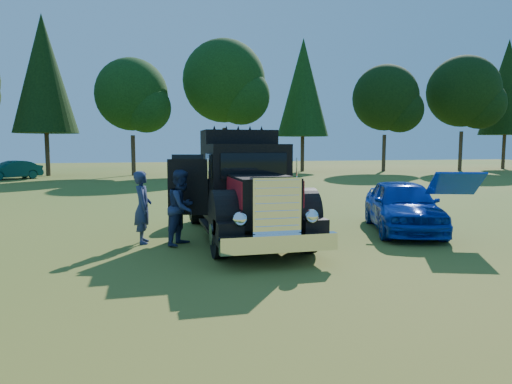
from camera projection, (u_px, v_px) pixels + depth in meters
The scene contains 7 objects.
ground at pixel (272, 246), 11.61m from camera, with size 120.00×120.00×0.00m, color #305C1B.
treeline at pixel (201, 87), 40.20m from camera, with size 72.10×9.04×13.84m.
diamond_t_truck at pixel (245, 192), 12.55m from camera, with size 3.33×7.16×3.00m.
hotrod_coupe at pixel (403, 205), 13.65m from camera, with size 3.23×4.89×1.89m.
spectator_near at pixel (143, 207), 11.93m from camera, with size 0.69×0.46×1.91m, color #212F4D.
spectator_far at pixel (182, 207), 11.73m from camera, with size 0.95×0.74×1.95m, color #1A263E.
distant_teal_car at pixel (11, 170), 34.42m from camera, with size 1.48×4.24×1.40m, color #0A393E.
Camera 1 is at (-3.10, -10.99, 2.57)m, focal length 32.00 mm.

